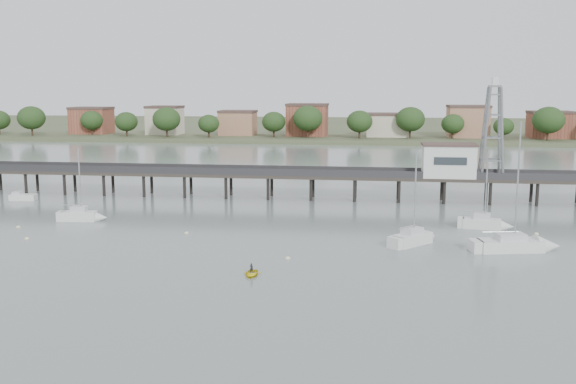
# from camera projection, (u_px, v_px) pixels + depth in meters

# --- Properties ---
(ground_plane) EXTENTS (500.00, 500.00, 0.00)m
(ground_plane) POSITION_uv_depth(u_px,v_px,m) (185.00, 338.00, 46.35)
(ground_plane) COLOR slate
(ground_plane) RESTS_ON ground
(pier) EXTENTS (150.00, 5.00, 5.50)m
(pier) POSITION_uv_depth(u_px,v_px,m) (291.00, 175.00, 104.44)
(pier) COLOR #2D2823
(pier) RESTS_ON ground
(pier_building) EXTENTS (8.40, 5.40, 5.30)m
(pier_building) POSITION_uv_depth(u_px,v_px,m) (448.00, 160.00, 100.71)
(pier_building) COLOR silver
(pier_building) RESTS_ON ground
(lattice_tower) EXTENTS (3.20, 3.20, 15.50)m
(lattice_tower) POSITION_uv_depth(u_px,v_px,m) (493.00, 132.00, 99.15)
(lattice_tower) COLOR slate
(lattice_tower) RESTS_ON ground
(sailboat_b) EXTENTS (6.30, 2.54, 10.33)m
(sailboat_b) POSITION_uv_depth(u_px,v_px,m) (85.00, 216.00, 87.18)
(sailboat_b) COLOR silver
(sailboat_b) RESTS_ON ground
(sailboat_d) EXTENTS (9.62, 4.50, 15.21)m
(sailboat_d) POSITION_uv_depth(u_px,v_px,m) (524.00, 245.00, 71.17)
(sailboat_d) COLOR silver
(sailboat_d) RESTS_ON ground
(sailboat_c) EXTENTS (6.23, 6.50, 11.65)m
(sailboat_c) POSITION_uv_depth(u_px,v_px,m) (417.00, 238.00, 74.54)
(sailboat_c) COLOR silver
(sailboat_c) RESTS_ON ground
(sailboat_f) EXTENTS (6.50, 2.84, 10.59)m
(sailboat_f) POSITION_uv_depth(u_px,v_px,m) (489.00, 224.00, 82.15)
(sailboat_f) COLOR silver
(sailboat_f) RESTS_ON ground
(white_tender) EXTENTS (4.24, 2.12, 1.59)m
(white_tender) POSITION_uv_depth(u_px,v_px,m) (22.00, 197.00, 103.27)
(white_tender) COLOR silver
(white_tender) RESTS_ON ground
(yellow_dinghy) EXTENTS (1.89, 0.60, 2.63)m
(yellow_dinghy) POSITION_uv_depth(u_px,v_px,m) (251.00, 275.00, 61.92)
(yellow_dinghy) COLOR yellow
(yellow_dinghy) RESTS_ON ground
(dinghy_occupant) EXTENTS (0.43, 0.98, 0.23)m
(dinghy_occupant) POSITION_uv_depth(u_px,v_px,m) (251.00, 275.00, 61.92)
(dinghy_occupant) COLOR black
(dinghy_occupant) RESTS_ON ground
(mooring_buoys) EXTENTS (83.00, 15.94, 0.39)m
(mooring_buoys) POSITION_uv_depth(u_px,v_px,m) (314.00, 243.00, 74.28)
(mooring_buoys) COLOR #F0ECBA
(mooring_buoys) RESTS_ON ground
(far_shore) EXTENTS (500.00, 170.00, 10.40)m
(far_shore) POSITION_uv_depth(u_px,v_px,m) (344.00, 127.00, 280.53)
(far_shore) COLOR #475133
(far_shore) RESTS_ON ground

